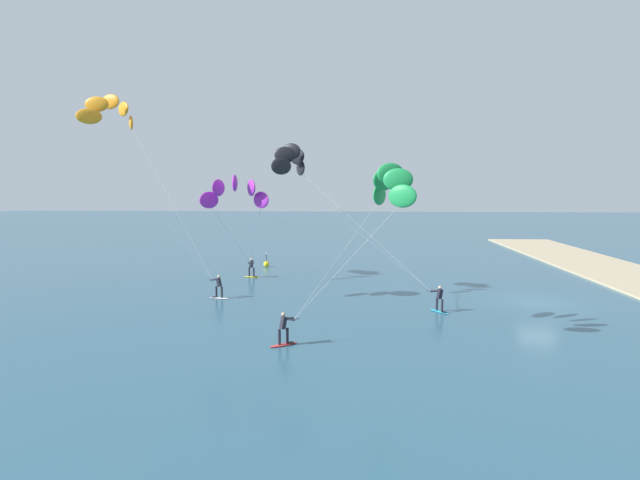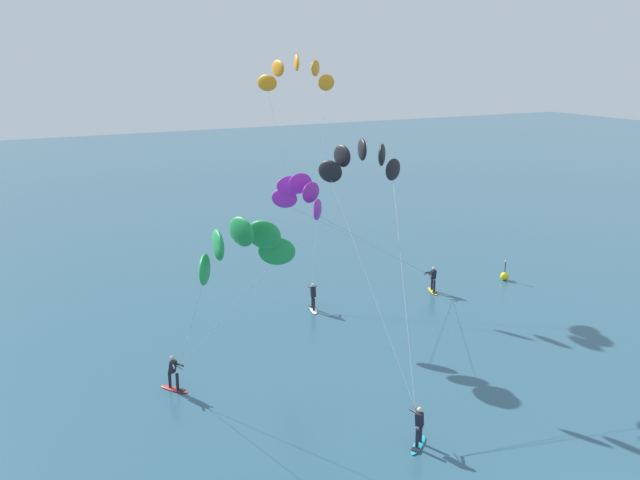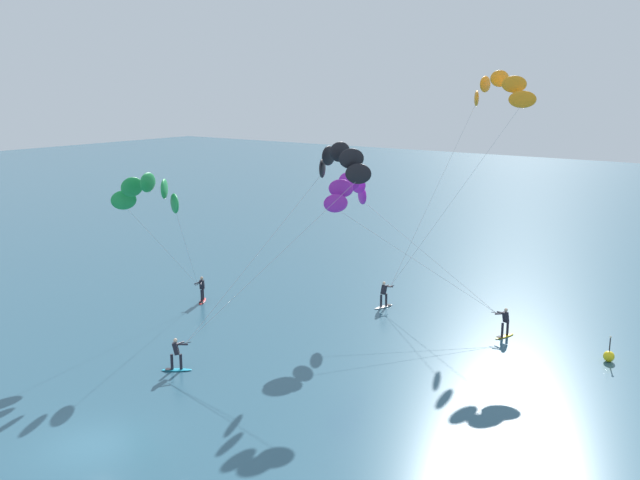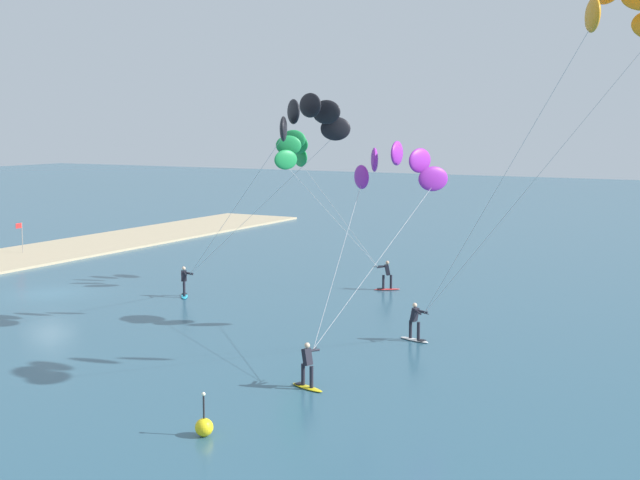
# 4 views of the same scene
# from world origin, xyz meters

# --- Properties ---
(ground_plane) EXTENTS (240.00, 240.00, 0.00)m
(ground_plane) POSITION_xyz_m (0.00, 0.00, 0.00)
(ground_plane) COLOR #2D566B
(kitesurfer_nearshore) EXTENTS (4.39, 7.16, 9.04)m
(kitesurfer_nearshore) POSITION_xyz_m (-8.69, 11.01, 7.58)
(kitesurfer_nearshore) COLOR red
(kitesurfer_nearshore) RESTS_ON ground
(kitesurfer_mid_water) EXTENTS (11.12, 4.64, 8.63)m
(kitesurfer_mid_water) POSITION_xyz_m (-1.11, 20.35, 7.18)
(kitesurfer_mid_water) COLOR yellow
(kitesurfer_mid_water) RESTS_ON ground
(kitesurfer_far_out) EXTENTS (5.98, 11.43, 10.76)m
(kitesurfer_far_out) POSITION_xyz_m (-0.04, 16.29, 9.21)
(kitesurfer_far_out) COLOR #23ADD1
(kitesurfer_far_out) RESTS_ON ground
(kitesurfer_downwind) EXTENTS (6.44, 11.19, 14.71)m
(kitesurfer_downwind) POSITION_xyz_m (3.18, 30.41, 12.95)
(kitesurfer_downwind) COLOR white
(kitesurfer_downwind) RESTS_ON ground
(marker_buoy) EXTENTS (0.56, 0.56, 1.38)m
(marker_buoy) POSITION_xyz_m (13.96, 20.90, 0.30)
(marker_buoy) COLOR yellow
(marker_buoy) RESTS_ON ground
(beach_flag) EXTENTS (0.56, 0.05, 2.20)m
(beach_flag) POSITION_xyz_m (-9.57, -12.62, 1.70)
(beach_flag) COLOR gray
(beach_flag) RESTS_ON sand_strip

